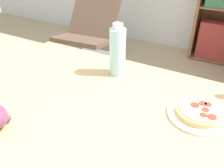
{
  "coord_description": "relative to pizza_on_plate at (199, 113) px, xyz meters",
  "views": [
    {
      "loc": [
        0.46,
        -0.64,
        1.35
      ],
      "look_at": [
        0.05,
        0.1,
        0.83
      ],
      "focal_mm": 38.0,
      "sensor_mm": 36.0,
      "label": 1
    }
  ],
  "objects": [
    {
      "name": "dining_table",
      "position": [
        -0.43,
        -0.14,
        -0.12
      ],
      "size": [
        1.19,
        0.88,
        0.77
      ],
      "color": "tan",
      "rests_on": "ground_plane"
    },
    {
      "name": "pizza_on_plate",
      "position": [
        0.0,
        0.0,
        0.0
      ],
      "size": [
        0.23,
        0.23,
        0.04
      ],
      "color": "white",
      "rests_on": "dining_table"
    },
    {
      "name": "lounge_chair_near",
      "position": [
        -1.48,
        1.43,
        -0.5
      ],
      "size": [
        0.64,
        0.81,
        0.88
      ],
      "rotation": [
        0.0,
        0.0,
        0.09
      ],
      "color": "slate",
      "rests_on": "ground_plane"
    },
    {
      "name": "drink_bottle",
      "position": [
        -0.43,
        0.14,
        0.11
      ],
      "size": [
        0.08,
        0.08,
        0.26
      ],
      "color": "#A3DBEA",
      "rests_on": "dining_table"
    }
  ]
}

